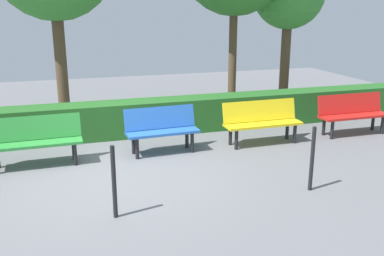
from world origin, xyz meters
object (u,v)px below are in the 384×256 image
Objects in this scene: bench_red at (352,112)px; bench_yellow at (262,120)px; bench_green at (35,139)px; bench_blue at (162,128)px.

bench_yellow is (2.17, 0.02, 0.00)m from bench_red.
bench_red is 0.99× the size of bench_yellow.
bench_red and bench_green have the same top height.
bench_red is 2.17m from bench_yellow.
bench_green is at bearing -0.91° from bench_yellow.
bench_yellow is 4.32m from bench_green.
bench_yellow is at bearing 178.37° from bench_green.
bench_green is (6.49, 0.00, 0.00)m from bench_red.
bench_green is (4.32, -0.02, -0.00)m from bench_yellow.
bench_yellow is at bearing 175.89° from bench_blue.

